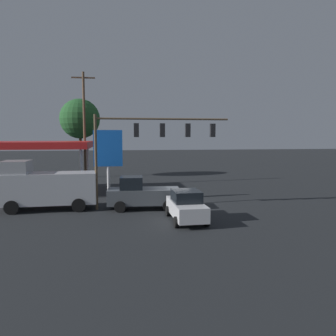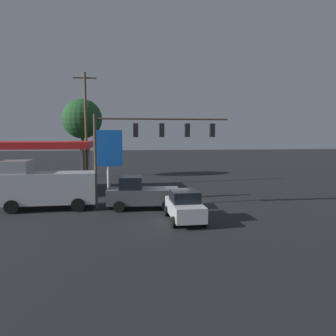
{
  "view_description": "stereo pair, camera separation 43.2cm",
  "coord_description": "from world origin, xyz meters",
  "px_view_note": "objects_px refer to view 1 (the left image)",
  "views": [
    {
      "loc": [
        4.07,
        24.48,
        5.31
      ],
      "look_at": [
        0.0,
        -2.0,
        2.69
      ],
      "focal_mm": 35.0,
      "sensor_mm": 36.0,
      "label": 1
    },
    {
      "loc": [
        3.64,
        24.55,
        5.31
      ],
      "look_at": [
        0.0,
        -2.0,
        2.69
      ],
      "focal_mm": 35.0,
      "sensor_mm": 36.0,
      "label": 2
    }
  ],
  "objects_px": {
    "sedan_far": "(186,206)",
    "utility_pole": "(84,127)",
    "traffic_signal_assembly": "(151,137)",
    "price_sign": "(108,151)",
    "pickup_parked": "(142,194)",
    "delivery_truck": "(45,187)",
    "street_tree": "(80,119)"
  },
  "relations": [
    {
      "from": "street_tree",
      "to": "sedan_far",
      "type": "bearing_deg",
      "value": 110.74
    },
    {
      "from": "pickup_parked",
      "to": "price_sign",
      "type": "bearing_deg",
      "value": -47.18
    },
    {
      "from": "price_sign",
      "to": "traffic_signal_assembly",
      "type": "bearing_deg",
      "value": 139.86
    },
    {
      "from": "utility_pole",
      "to": "price_sign",
      "type": "xyz_separation_m",
      "value": [
        -2.65,
        8.89,
        -2.16
      ]
    },
    {
      "from": "traffic_signal_assembly",
      "to": "price_sign",
      "type": "relative_size",
      "value": 1.7
    },
    {
      "from": "traffic_signal_assembly",
      "to": "delivery_truck",
      "type": "relative_size",
      "value": 1.44
    },
    {
      "from": "traffic_signal_assembly",
      "to": "sedan_far",
      "type": "xyz_separation_m",
      "value": [
        -1.74,
        4.1,
        -4.3
      ]
    },
    {
      "from": "utility_pole",
      "to": "delivery_truck",
      "type": "height_order",
      "value": "utility_pole"
    },
    {
      "from": "price_sign",
      "to": "delivery_truck",
      "type": "distance_m",
      "value": 5.49
    },
    {
      "from": "utility_pole",
      "to": "delivery_truck",
      "type": "relative_size",
      "value": 1.74
    },
    {
      "from": "utility_pole",
      "to": "pickup_parked",
      "type": "height_order",
      "value": "utility_pole"
    },
    {
      "from": "utility_pole",
      "to": "price_sign",
      "type": "bearing_deg",
      "value": 106.6
    },
    {
      "from": "sedan_far",
      "to": "utility_pole",
      "type": "bearing_deg",
      "value": -155.24
    },
    {
      "from": "utility_pole",
      "to": "sedan_far",
      "type": "relative_size",
      "value": 2.69
    },
    {
      "from": "traffic_signal_assembly",
      "to": "street_tree",
      "type": "bearing_deg",
      "value": -69.75
    },
    {
      "from": "utility_pole",
      "to": "delivery_truck",
      "type": "bearing_deg",
      "value": 80.95
    },
    {
      "from": "delivery_truck",
      "to": "street_tree",
      "type": "xyz_separation_m",
      "value": [
        -0.48,
        -18.9,
        5.79
      ]
    },
    {
      "from": "traffic_signal_assembly",
      "to": "sedan_far",
      "type": "height_order",
      "value": "traffic_signal_assembly"
    },
    {
      "from": "utility_pole",
      "to": "price_sign",
      "type": "distance_m",
      "value": 9.52
    },
    {
      "from": "delivery_truck",
      "to": "sedan_far",
      "type": "xyz_separation_m",
      "value": [
        -9.38,
        4.6,
        -0.74
      ]
    },
    {
      "from": "price_sign",
      "to": "sedan_far",
      "type": "height_order",
      "value": "price_sign"
    },
    {
      "from": "traffic_signal_assembly",
      "to": "street_tree",
      "type": "height_order",
      "value": "street_tree"
    },
    {
      "from": "utility_pole",
      "to": "pickup_parked",
      "type": "distance_m",
      "value": 13.92
    },
    {
      "from": "price_sign",
      "to": "utility_pole",
      "type": "bearing_deg",
      "value": -73.4
    },
    {
      "from": "pickup_parked",
      "to": "delivery_truck",
      "type": "bearing_deg",
      "value": -2.91
    },
    {
      "from": "traffic_signal_assembly",
      "to": "pickup_parked",
      "type": "height_order",
      "value": "traffic_signal_assembly"
    },
    {
      "from": "traffic_signal_assembly",
      "to": "utility_pole",
      "type": "distance_m",
      "value": 13.03
    },
    {
      "from": "traffic_signal_assembly",
      "to": "pickup_parked",
      "type": "relative_size",
      "value": 1.85
    },
    {
      "from": "utility_pole",
      "to": "sedan_far",
      "type": "bearing_deg",
      "value": 115.86
    },
    {
      "from": "delivery_truck",
      "to": "traffic_signal_assembly",
      "type": "bearing_deg",
      "value": 175.14
    },
    {
      "from": "delivery_truck",
      "to": "pickup_parked",
      "type": "distance_m",
      "value": 6.93
    },
    {
      "from": "price_sign",
      "to": "sedan_far",
      "type": "xyz_separation_m",
      "value": [
        -4.96,
        6.81,
        -3.15
      ]
    }
  ]
}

